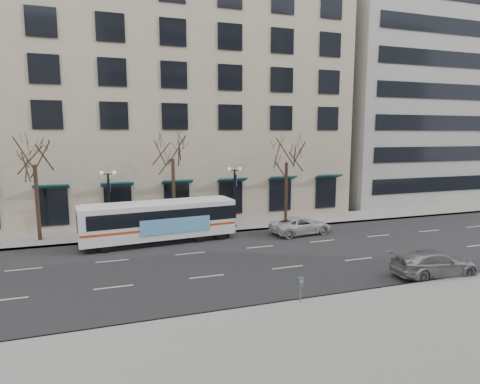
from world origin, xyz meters
name	(u,v)px	position (x,y,z in m)	size (l,w,h in m)	color
ground	(198,264)	(0.00, 0.00, 0.00)	(160.00, 160.00, 0.00)	black
sidewalk_far	(232,226)	(5.00, 9.00, 0.07)	(80.00, 4.00, 0.15)	gray
building_hotel	(134,95)	(-2.00, 21.00, 12.00)	(40.00, 20.00, 24.00)	tan
building_office	(403,59)	(32.00, 21.00, 17.50)	(25.00, 20.00, 35.00)	#999993
tree_far_left	(34,151)	(-10.00, 8.80, 6.70)	(3.60, 3.60, 8.34)	black
tree_far_mid	(173,147)	(0.00, 8.80, 6.91)	(3.60, 3.60, 8.55)	black
tree_far_right	(287,151)	(10.00, 8.80, 6.42)	(3.60, 3.60, 8.06)	black
lamp_post_left	(109,200)	(-4.99, 8.20, 2.94)	(1.22, 0.45, 5.21)	black
lamp_post_right	(235,194)	(5.01, 8.20, 2.94)	(1.22, 0.45, 5.21)	black
city_bus	(160,220)	(-1.50, 5.80, 1.66)	(11.40, 3.52, 3.04)	white
silver_car	(434,263)	(12.22, -6.20, 0.72)	(2.02, 4.97, 1.44)	#9EA1A5
white_pickup	(301,225)	(9.48, 4.80, 0.69)	(2.31, 5.00, 1.39)	#B8B8B8
pay_station	(301,284)	(3.29, -7.30, 0.99)	(0.25, 0.17, 1.17)	slate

